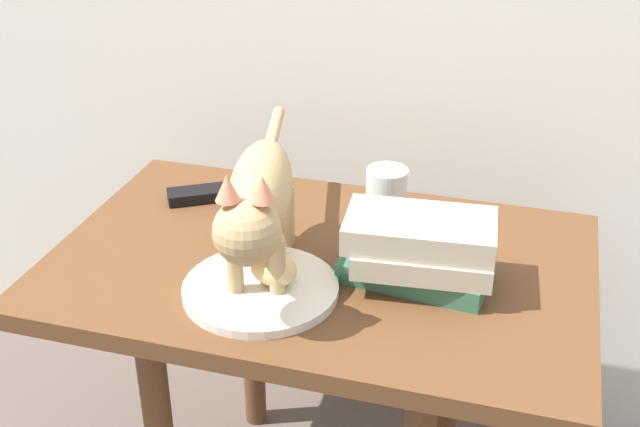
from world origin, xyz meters
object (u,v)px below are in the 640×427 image
(candle_jar, at_px, (386,195))
(tv_remote, at_px, (211,193))
(cat, at_px, (258,199))
(bread_roll, at_px, (273,267))
(side_table, at_px, (320,301))
(book_stack, at_px, (420,250))
(plate, at_px, (261,289))

(candle_jar, bearing_deg, tv_remote, -175.23)
(cat, xyz_separation_m, tv_remote, (-0.17, 0.22, -0.12))
(bread_roll, relative_size, cat, 0.17)
(bread_roll, distance_m, tv_remote, 0.32)
(candle_jar, bearing_deg, cat, -119.06)
(bread_roll, height_order, candle_jar, candle_jar)
(side_table, xyz_separation_m, candle_jar, (0.07, 0.17, 0.12))
(book_stack, bearing_deg, bread_roll, -158.04)
(side_table, relative_size, candle_jar, 9.78)
(plate, height_order, tv_remote, tv_remote)
(tv_remote, bearing_deg, plate, -85.07)
(plate, xyz_separation_m, bread_roll, (0.01, 0.01, 0.03))
(book_stack, height_order, tv_remote, book_stack)
(plate, relative_size, book_stack, 0.99)
(side_table, height_order, candle_jar, candle_jar)
(plate, distance_m, candle_jar, 0.31)
(book_stack, xyz_separation_m, candle_jar, (-0.09, 0.19, -0.02))
(book_stack, bearing_deg, tv_remote, 157.62)
(side_table, relative_size, bread_roll, 10.39)
(plate, bearing_deg, side_table, 64.12)
(side_table, distance_m, bread_roll, 0.16)
(book_stack, bearing_deg, candle_jar, 115.29)
(bread_roll, bearing_deg, cat, 137.32)
(plate, relative_size, cat, 0.48)
(cat, xyz_separation_m, book_stack, (0.23, 0.05, -0.08))
(side_table, relative_size, book_stack, 3.64)
(bread_roll, xyz_separation_m, tv_remote, (-0.20, 0.24, -0.03))
(cat, bearing_deg, book_stack, 13.51)
(bread_roll, bearing_deg, tv_remote, 129.50)
(side_table, height_order, bread_roll, bread_roll)
(plate, distance_m, cat, 0.13)
(cat, bearing_deg, side_table, 47.60)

